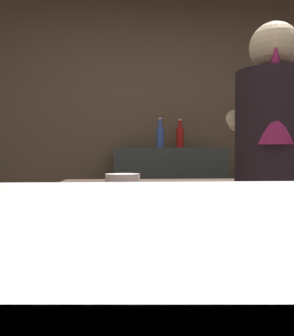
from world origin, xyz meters
name	(u,v)px	position (x,y,z in m)	size (l,w,h in m)	color
wall_back	(157,128)	(0.00, 2.20, 1.35)	(5.20, 0.10, 2.70)	brown
prep_counter	(242,262)	(0.35, 0.75, 0.47)	(2.10, 0.60, 0.93)	#48342A
back_shelf	(170,213)	(0.08, 1.92, 0.57)	(0.98, 0.36, 1.15)	#333A37
bartender	(273,180)	(0.33, 0.29, 0.97)	(0.50, 0.55, 1.68)	#36292E
mixing_bowl	(123,179)	(-0.34, 0.68, 0.96)	(0.19, 0.19, 0.05)	silver
chefs_knife	(292,182)	(0.61, 0.70, 0.94)	(0.24, 0.03, 0.01)	silver
bottle_hot_sauce	(180,137)	(0.18, 1.98, 1.25)	(0.07, 0.07, 0.26)	red
bottle_olive_oil	(160,136)	(-0.01, 1.83, 1.25)	(0.07, 0.07, 0.26)	#39539D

